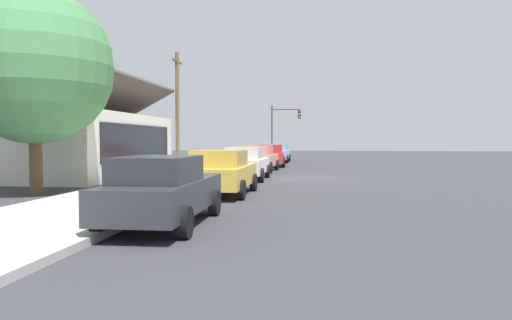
{
  "coord_description": "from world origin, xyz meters",
  "views": [
    {
      "loc": [
        -24.33,
        -0.62,
        1.96
      ],
      "look_at": [
        1.48,
        2.63,
        0.85
      ],
      "focal_mm": 33.71,
      "sensor_mm": 36.0,
      "label": 1
    }
  ],
  "objects": [
    {
      "name": "fire_hydrant_red",
      "position": [
        8.35,
        4.2,
        0.5
      ],
      "size": [
        0.22,
        0.22,
        0.71
      ],
      "color": "red",
      "rests_on": "sidewalk_curb"
    },
    {
      "name": "utility_pole_wooden",
      "position": [
        5.49,
        8.2,
        3.93
      ],
      "size": [
        1.8,
        0.24,
        7.5
      ],
      "color": "brown",
      "rests_on": "ground"
    },
    {
      "name": "storefront_building",
      "position": [
        -0.09,
        11.98,
        1.79
      ],
      "size": [
        12.08,
        7.02,
        5.19
      ],
      "color": "silver",
      "rests_on": "ground"
    },
    {
      "name": "shade_tree",
      "position": [
        -8.55,
        9.19,
        4.51
      ],
      "size": [
        5.45,
        5.45,
        7.24
      ],
      "color": "brown",
      "rests_on": "ground"
    },
    {
      "name": "traffic_light_main",
      "position": [
        21.24,
        2.54,
        3.49
      ],
      "size": [
        0.37,
        2.79,
        5.2
      ],
      "color": "#383833",
      "rests_on": "ground"
    },
    {
      "name": "car_ivory",
      "position": [
        -1.44,
        2.77,
        0.81
      ],
      "size": [
        4.48,
        2.02,
        1.59
      ],
      "rotation": [
        0.0,
        0.0,
        -0.0
      ],
      "color": "silver",
      "rests_on": "ground"
    },
    {
      "name": "ground_plane",
      "position": [
        0.0,
        0.0,
        0.0
      ],
      "size": [
        120.0,
        120.0,
        0.0
      ],
      "primitive_type": "plane",
      "color": "#38383D"
    },
    {
      "name": "car_mustard",
      "position": [
        -7.79,
        2.69,
        0.82
      ],
      "size": [
        4.53,
        2.11,
        1.59
      ],
      "rotation": [
        0.0,
        0.0,
        -0.01
      ],
      "color": "gold",
      "rests_on": "ground"
    },
    {
      "name": "car_charcoal",
      "position": [
        -13.87,
        2.82,
        0.81
      ],
      "size": [
        4.75,
        2.0,
        1.59
      ],
      "rotation": [
        0.0,
        0.0,
        0.01
      ],
      "color": "#2D3035",
      "rests_on": "ground"
    },
    {
      "name": "car_coral",
      "position": [
        4.65,
        2.89,
        0.82
      ],
      "size": [
        4.68,
        2.22,
        1.59
      ],
      "rotation": [
        0.0,
        0.0,
        -0.05
      ],
      "color": "#EA8C75",
      "rests_on": "ground"
    },
    {
      "name": "sidewalk_curb",
      "position": [
        0.0,
        5.6,
        0.08
      ],
      "size": [
        60.0,
        4.2,
        0.16
      ],
      "primitive_type": "cube",
      "color": "#B2AFA8",
      "rests_on": "ground"
    },
    {
      "name": "car_cherry",
      "position": [
        10.29,
        2.65,
        0.82
      ],
      "size": [
        4.85,
        2.27,
        1.59
      ],
      "rotation": [
        0.0,
        0.0,
        0.06
      ],
      "color": "red",
      "rests_on": "ground"
    },
    {
      "name": "car_skyblue",
      "position": [
        16.5,
        2.69,
        0.82
      ],
      "size": [
        4.71,
        2.06,
        1.59
      ],
      "rotation": [
        0.0,
        0.0,
        -0.01
      ],
      "color": "#8CB7E0",
      "rests_on": "ground"
    }
  ]
}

